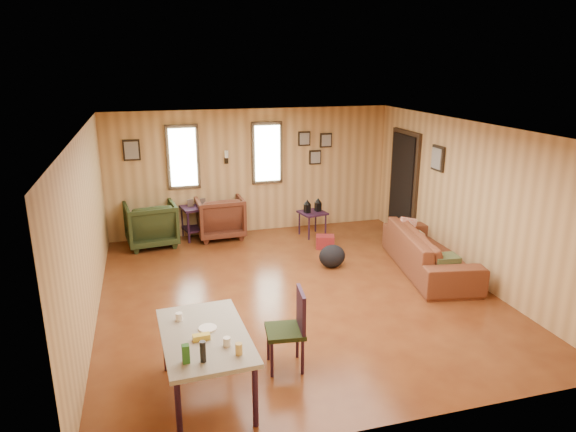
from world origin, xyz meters
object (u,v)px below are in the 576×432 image
object	(u,v)px
dining_table	(205,340)
end_table	(198,216)
side_table	(313,211)
recliner_green	(151,222)
recliner_brown	(219,215)
sofa	(430,244)

from	to	relation	value
dining_table	end_table	bearing A→B (deg)	81.99
side_table	dining_table	xyz separation A→B (m)	(-2.59, -4.47, 0.13)
recliner_green	recliner_brown	bearing A→B (deg)	178.58
recliner_brown	dining_table	distance (m)	4.96
sofa	recliner_green	world-z (taller)	recliner_green
dining_table	side_table	bearing A→B (deg)	57.12
side_table	end_table	bearing A→B (deg)	167.11
sofa	end_table	world-z (taller)	sofa
recliner_brown	side_table	size ratio (longest dim) A/B	1.20
sofa	end_table	xyz separation A→B (m)	(-3.40, 2.64, -0.01)
sofa	side_table	distance (m)	2.50
sofa	end_table	bearing A→B (deg)	62.15
recliner_green	end_table	bearing A→B (deg)	-174.43
side_table	dining_table	bearing A→B (deg)	-120.07
side_table	dining_table	world-z (taller)	dining_table
side_table	sofa	bearing A→B (deg)	-59.62
recliner_brown	dining_table	bearing A→B (deg)	77.75
sofa	recliner_brown	distance (m)	3.95
recliner_brown	recliner_green	bearing A→B (deg)	3.37
end_table	side_table	bearing A→B (deg)	-12.89
sofa	side_table	xyz separation A→B (m)	(-1.26, 2.15, 0.06)
recliner_brown	recliner_green	xyz separation A→B (m)	(-1.27, -0.13, 0.00)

